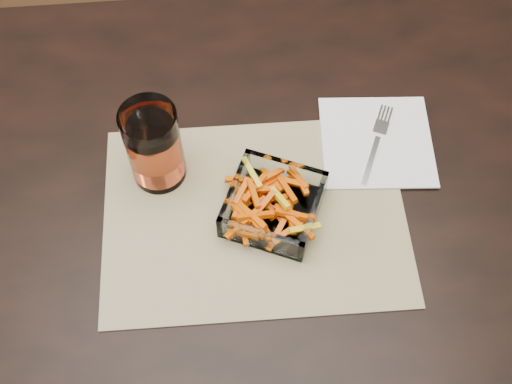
% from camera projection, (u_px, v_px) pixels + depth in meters
% --- Properties ---
extents(dining_table, '(1.60, 0.90, 0.75)m').
position_uv_depth(dining_table, '(228.00, 231.00, 1.05)').
color(dining_table, black).
rests_on(dining_table, ground).
extents(placemat, '(0.45, 0.34, 0.00)m').
position_uv_depth(placemat, '(255.00, 214.00, 0.96)').
color(placemat, tan).
rests_on(placemat, dining_table).
extents(glass_bowl, '(0.17, 0.17, 0.05)m').
position_uv_depth(glass_bowl, '(273.00, 206.00, 0.94)').
color(glass_bowl, white).
rests_on(glass_bowl, placemat).
extents(tumbler, '(0.08, 0.08, 0.14)m').
position_uv_depth(tumbler, '(154.00, 148.00, 0.94)').
color(tumbler, white).
rests_on(tumbler, placemat).
extents(napkin, '(0.19, 0.19, 0.00)m').
position_uv_depth(napkin, '(377.00, 142.00, 1.02)').
color(napkin, white).
rests_on(napkin, placemat).
extents(fork, '(0.08, 0.15, 0.00)m').
position_uv_depth(fork, '(377.00, 141.00, 1.02)').
color(fork, silver).
rests_on(fork, napkin).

